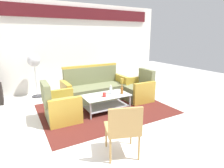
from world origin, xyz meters
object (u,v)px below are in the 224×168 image
at_px(armchair_right, 138,90).
at_px(coffee_table, 106,100).
at_px(bottle_brown, 122,90).
at_px(bottle_clear, 111,91).
at_px(couch, 95,89).
at_px(wicker_chair, 123,127).
at_px(armchair_left, 61,108).
at_px(cup, 104,95).
at_px(pedestal_fan, 34,63).

height_order(armchair_right, coffee_table, armchair_right).
relative_size(bottle_brown, bottle_clear, 0.98).
bearing_deg(bottle_clear, couch, 92.24).
relative_size(coffee_table, bottle_brown, 4.98).
height_order(bottle_clear, wicker_chair, wicker_chair).
height_order(armchair_left, cup, armchair_left).
xyz_separation_m(armchair_right, coffee_table, (-1.15, -0.27, -0.02)).
bearing_deg(armchair_left, cup, 83.06).
distance_m(couch, cup, 1.00).
relative_size(couch, coffee_table, 1.64).
bearing_deg(wicker_chair, armchair_left, 125.51).
relative_size(bottle_clear, cup, 2.25).
height_order(couch, wicker_chair, couch).
height_order(bottle_clear, cup, bottle_clear).
bearing_deg(cup, armchair_left, 171.59).
height_order(armchair_left, bottle_brown, armchair_left).
bearing_deg(armchair_right, pedestal_fan, 56.74).
bearing_deg(armchair_right, bottle_clear, 105.48).
distance_m(coffee_table, bottle_clear, 0.26).
height_order(couch, coffee_table, couch).
xyz_separation_m(coffee_table, bottle_clear, (0.13, 0.01, 0.22)).
xyz_separation_m(couch, armchair_right, (1.05, -0.60, -0.03)).
height_order(armchair_left, bottle_clear, armchair_left).
height_order(coffee_table, wicker_chair, wicker_chair).
bearing_deg(bottle_clear, armchair_left, 178.27).
bearing_deg(couch, bottle_brown, 105.78).
distance_m(bottle_brown, cup, 0.48).
relative_size(armchair_left, pedestal_fan, 0.67).
distance_m(couch, bottle_clear, 0.88).
bearing_deg(armchair_right, armchair_left, 96.98).
xyz_separation_m(coffee_table, pedestal_fan, (-1.30, 1.96, 0.74)).
bearing_deg(wicker_chair, pedestal_fan, 120.51).
bearing_deg(couch, cup, 78.03).
relative_size(armchair_left, bottle_clear, 3.78).
relative_size(bottle_clear, pedestal_fan, 0.18).
bearing_deg(wicker_chair, cup, 92.00).
bearing_deg(pedestal_fan, armchair_right, -34.55).
relative_size(couch, armchair_left, 2.13).
distance_m(armchair_right, wicker_chair, 2.58).
height_order(armchair_left, pedestal_fan, pedestal_fan).
relative_size(coffee_table, bottle_clear, 4.89).
height_order(cup, wicker_chair, wicker_chair).
height_order(coffee_table, bottle_clear, bottle_clear).
relative_size(coffee_table, wicker_chair, 1.31).
bearing_deg(wicker_chair, coffee_table, 90.00).
distance_m(coffee_table, pedestal_fan, 2.46).
height_order(couch, cup, couch).
relative_size(couch, pedestal_fan, 1.43).
relative_size(couch, bottle_clear, 8.03).
xyz_separation_m(couch, bottle_brown, (0.28, -0.96, 0.18)).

